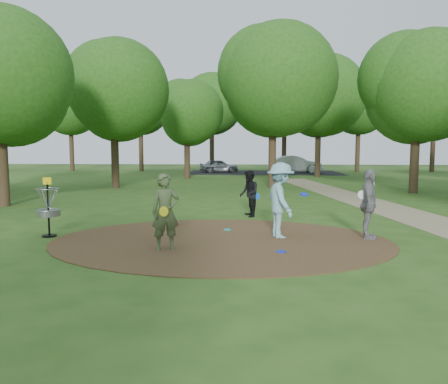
{
  "coord_description": "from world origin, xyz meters",
  "views": [
    {
      "loc": [
        0.69,
        -10.58,
        2.3
      ],
      "look_at": [
        0.0,
        1.2,
        1.1
      ],
      "focal_mm": 35.0,
      "sensor_mm": 36.0,
      "label": 1
    }
  ],
  "objects": [
    {
      "name": "ground",
      "position": [
        0.0,
        0.0,
        0.0
      ],
      "size": [
        100.0,
        100.0,
        0.0
      ],
      "primitive_type": "plane",
      "color": "#2D5119",
      "rests_on": "ground"
    },
    {
      "name": "dirt_clearing",
      "position": [
        0.0,
        0.0,
        0.01
      ],
      "size": [
        8.4,
        8.4,
        0.02
      ],
      "primitive_type": "cylinder",
      "color": "#47301C",
      "rests_on": "ground"
    },
    {
      "name": "parking_lot",
      "position": [
        2.0,
        30.0,
        0.0
      ],
      "size": [
        14.0,
        8.0,
        0.01
      ],
      "primitive_type": "cube",
      "color": "black",
      "rests_on": "ground"
    },
    {
      "name": "player_observer_with_disc",
      "position": [
        -1.19,
        -1.0,
        0.87
      ],
      "size": [
        0.74,
        0.62,
        1.73
      ],
      "color": "#475934",
      "rests_on": "ground"
    },
    {
      "name": "player_throwing_with_disc",
      "position": [
        1.48,
        0.51,
        0.97
      ],
      "size": [
        1.25,
        1.4,
        1.93
      ],
      "color": "#81B6C1",
      "rests_on": "ground"
    },
    {
      "name": "player_walking_with_disc",
      "position": [
        0.68,
        3.89,
        0.78
      ],
      "size": [
        0.74,
        0.86,
        1.56
      ],
      "color": "black",
      "rests_on": "ground"
    },
    {
      "name": "player_waiting_with_disc",
      "position": [
        3.68,
        0.46,
        0.88
      ],
      "size": [
        0.64,
        1.1,
        1.77
      ],
      "color": "gray",
      "rests_on": "ground"
    },
    {
      "name": "disc_ground_cyan",
      "position": [
        0.08,
        1.38,
        0.03
      ],
      "size": [
        0.22,
        0.22,
        0.02
      ],
      "primitive_type": "cylinder",
      "color": "#17A7BA",
      "rests_on": "dirt_clearing"
    },
    {
      "name": "disc_ground_blue",
      "position": [
        1.39,
        -1.13,
        0.03
      ],
      "size": [
        0.22,
        0.22,
        0.02
      ],
      "primitive_type": "cylinder",
      "color": "#0D28E8",
      "rests_on": "dirt_clearing"
    },
    {
      "name": "disc_ground_red",
      "position": [
        -1.45,
        2.09,
        0.03
      ],
      "size": [
        0.22,
        0.22,
        0.02
      ],
      "primitive_type": "cylinder",
      "color": "red",
      "rests_on": "dirt_clearing"
    },
    {
      "name": "car_left",
      "position": [
        -2.16,
        29.89,
        0.61
      ],
      "size": [
        3.85,
        2.31,
        1.23
      ],
      "primitive_type": "imported",
      "rotation": [
        0.0,
        0.0,
        1.82
      ],
      "color": "#A5A8AD",
      "rests_on": "ground"
    },
    {
      "name": "car_right",
      "position": [
        4.83,
        29.57,
        0.79
      ],
      "size": [
        4.94,
        2.16,
        1.58
      ],
      "primitive_type": "imported",
      "rotation": [
        0.0,
        0.0,
        1.67
      ],
      "color": "#A8ABAF",
      "rests_on": "ground"
    },
    {
      "name": "disc_golf_basket",
      "position": [
        -4.5,
        0.3,
        0.87
      ],
      "size": [
        0.63,
        0.63,
        1.54
      ],
      "color": "black",
      "rests_on": "ground"
    },
    {
      "name": "tree_ring",
      "position": [
        2.75,
        9.43,
        5.3
      ],
      "size": [
        37.03,
        45.28,
        9.24
      ],
      "color": "#332316",
      "rests_on": "ground"
    }
  ]
}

